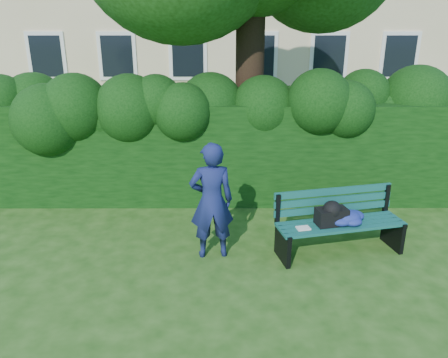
{
  "coord_description": "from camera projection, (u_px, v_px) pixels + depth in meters",
  "views": [
    {
      "loc": [
        -0.02,
        -5.38,
        3.12
      ],
      "look_at": [
        0.0,
        0.6,
        0.95
      ],
      "focal_mm": 35.0,
      "sensor_mm": 36.0,
      "label": 1
    }
  ],
  "objects": [
    {
      "name": "ground",
      "position": [
        224.0,
        257.0,
        6.12
      ],
      "size": [
        80.0,
        80.0,
        0.0
      ],
      "primitive_type": "plane",
      "color": "#1F4912",
      "rests_on": "ground"
    },
    {
      "name": "hedge",
      "position": [
        224.0,
        151.0,
        7.88
      ],
      "size": [
        10.0,
        1.0,
        1.8
      ],
      "color": "black",
      "rests_on": "ground"
    },
    {
      "name": "park_bench",
      "position": [
        339.0,
        220.0,
        6.1
      ],
      "size": [
        1.87,
        0.94,
        0.89
      ],
      "rotation": [
        0.0,
        0.0,
        0.22
      ],
      "color": "#0E4046",
      "rests_on": "ground"
    },
    {
      "name": "man_reading",
      "position": [
        212.0,
        201.0,
        5.91
      ],
      "size": [
        0.65,
        0.47,
        1.65
      ],
      "primitive_type": "imported",
      "rotation": [
        0.0,
        0.0,
        3.28
      ],
      "color": "navy",
      "rests_on": "ground"
    }
  ]
}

